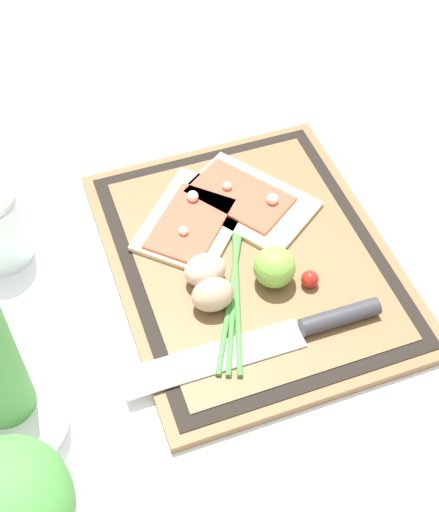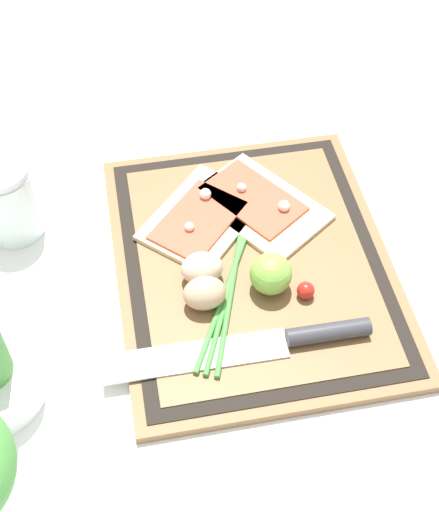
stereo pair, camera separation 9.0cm
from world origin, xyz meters
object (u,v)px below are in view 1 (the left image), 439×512
(pizza_slice_far, at_px, (193,220))
(egg_brown, at_px, (213,295))
(pizza_slice_near, at_px, (246,200))
(cherry_tomato_red, at_px, (310,279))
(herb_pot, at_px, (0,388))
(knife, at_px, (297,331))
(lime, at_px, (274,267))
(egg_pink, at_px, (205,270))

(pizza_slice_far, relative_size, egg_brown, 3.70)
(pizza_slice_near, xyz_separation_m, egg_brown, (-0.15, 0.10, 0.02))
(cherry_tomato_red, bearing_deg, herb_pot, 99.16)
(knife, distance_m, herb_pot, 0.34)
(knife, distance_m, lime, 0.09)
(egg_brown, height_order, herb_pot, herb_pot)
(pizza_slice_far, height_order, lime, lime)
(pizza_slice_far, relative_size, egg_pink, 3.70)
(knife, height_order, herb_pot, herb_pot)
(egg_pink, distance_m, cherry_tomato_red, 0.13)
(lime, xyz_separation_m, cherry_tomato_red, (-0.02, -0.04, -0.02))
(pizza_slice_far, relative_size, lime, 3.72)
(egg_brown, relative_size, cherry_tomato_red, 2.40)
(knife, bearing_deg, lime, -3.38)
(egg_brown, bearing_deg, knife, -133.23)
(knife, height_order, lime, lime)
(lime, bearing_deg, pizza_slice_near, -6.45)
(egg_brown, relative_size, lime, 1.00)
(pizza_slice_near, distance_m, knife, 0.22)
(lime, bearing_deg, pizza_slice_far, 27.34)
(knife, xyz_separation_m, cherry_tomato_red, (0.06, -0.04, 0.00))
(egg_brown, distance_m, lime, 0.08)
(knife, distance_m, cherry_tomato_red, 0.08)
(herb_pot, bearing_deg, lime, -76.31)
(knife, relative_size, herb_pot, 1.28)
(pizza_slice_near, xyz_separation_m, herb_pot, (-0.22, 0.35, 0.07))
(cherry_tomato_red, bearing_deg, egg_brown, 84.79)
(pizza_slice_far, distance_m, herb_pot, 0.35)
(pizza_slice_far, distance_m, egg_brown, 0.14)
(pizza_slice_far, bearing_deg, herb_pot, 127.34)
(pizza_slice_near, bearing_deg, pizza_slice_far, 97.02)
(cherry_tomato_red, bearing_deg, pizza_slice_near, 8.89)
(egg_brown, bearing_deg, pizza_slice_near, -34.29)
(egg_pink, bearing_deg, knife, -146.06)
(egg_pink, bearing_deg, pizza_slice_near, -41.83)
(cherry_tomato_red, bearing_deg, lime, 61.80)
(egg_pink, distance_m, herb_pot, 0.28)
(pizza_slice_near, relative_size, cherry_tomato_red, 9.43)
(pizza_slice_far, xyz_separation_m, egg_pink, (-0.10, 0.02, 0.02))
(pizza_slice_near, relative_size, pizza_slice_far, 1.06)
(knife, relative_size, lime, 6.04)
(knife, height_order, egg_pink, egg_pink)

